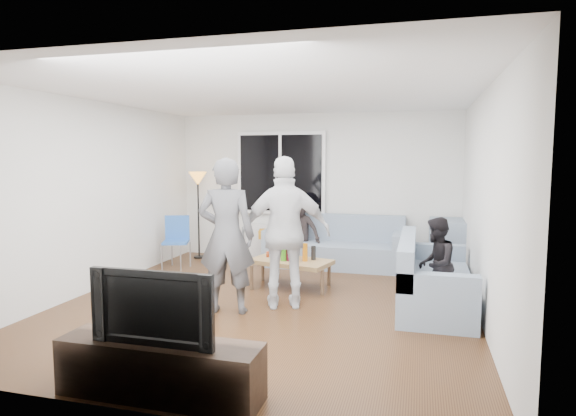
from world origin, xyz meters
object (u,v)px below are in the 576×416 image
(side_chair, at_px, (176,243))
(television, at_px, (158,305))
(sofa_back_section, at_px, (334,241))
(floor_lamp, at_px, (198,216))
(spectator_right, at_px, (436,264))
(player_left, at_px, (227,236))
(coffee_table, at_px, (291,274))
(sofa_right_section, at_px, (435,272))
(player_right, at_px, (286,233))
(spectator_back, at_px, (301,230))
(tv_console, at_px, (160,369))

(side_chair, bearing_deg, television, -82.51)
(side_chair, bearing_deg, sofa_back_section, -0.96)
(floor_lamp, distance_m, spectator_right, 4.56)
(spectator_right, bearing_deg, player_left, -63.20)
(player_left, bearing_deg, television, 87.44)
(coffee_table, height_order, side_chair, side_chair)
(floor_lamp, relative_size, player_left, 0.85)
(sofa_right_section, height_order, coffee_table, sofa_right_section)
(player_right, xyz_separation_m, spectator_back, (-0.40, 2.39, -0.33))
(floor_lamp, height_order, player_left, player_left)
(sofa_back_section, distance_m, tv_console, 4.80)
(sofa_back_section, bearing_deg, player_right, -94.56)
(floor_lamp, bearing_deg, tv_console, -67.67)
(coffee_table, xyz_separation_m, player_right, (0.17, -0.88, 0.72))
(player_left, distance_m, television, 2.08)
(spectator_right, distance_m, tv_console, 3.48)
(sofa_back_section, bearing_deg, spectator_right, -52.01)
(side_chair, xyz_separation_m, spectator_right, (4.07, -1.19, 0.13))
(sofa_back_section, xyz_separation_m, spectator_back, (-0.59, 0.03, 0.17))
(television, bearing_deg, side_chair, 116.59)
(floor_lamp, distance_m, player_right, 3.34)
(coffee_table, height_order, floor_lamp, floor_lamp)
(sofa_back_section, xyz_separation_m, side_chair, (-2.50, -0.82, 0.01))
(television, bearing_deg, spectator_back, 90.80)
(sofa_right_section, relative_size, side_chair, 2.33)
(spectator_right, xyz_separation_m, tv_console, (-2.09, -2.76, -0.34))
(sofa_back_section, relative_size, tv_console, 1.44)
(player_right, bearing_deg, television, 63.52)
(sofa_right_section, bearing_deg, coffee_table, 79.39)
(sofa_right_section, relative_size, floor_lamp, 1.28)
(coffee_table, distance_m, player_right, 1.15)
(television, bearing_deg, player_right, 82.12)
(coffee_table, bearing_deg, tv_console, -92.84)
(side_chair, distance_m, player_right, 2.82)
(tv_console, bearing_deg, floor_lamp, 112.33)
(side_chair, xyz_separation_m, player_right, (2.31, -1.54, 0.49))
(coffee_table, bearing_deg, side_chair, 162.89)
(side_chair, xyz_separation_m, spectator_back, (1.91, 0.85, 0.16))
(player_right, distance_m, tv_console, 2.53)
(sofa_right_section, xyz_separation_m, spectator_back, (-2.16, 1.87, 0.17))
(sofa_right_section, xyz_separation_m, coffee_table, (-1.93, 0.36, -0.22))
(coffee_table, xyz_separation_m, spectator_right, (1.93, -0.53, 0.36))
(side_chair, height_order, tv_console, side_chair)
(sofa_right_section, xyz_separation_m, player_left, (-2.38, -0.88, 0.49))
(coffee_table, relative_size, spectator_right, 0.98)
(spectator_right, bearing_deg, player_right, -68.52)
(sofa_back_section, relative_size, player_left, 1.26)
(spectator_right, height_order, spectator_back, spectator_back)
(spectator_back, bearing_deg, coffee_table, -65.71)
(spectator_right, height_order, tv_console, spectator_right)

